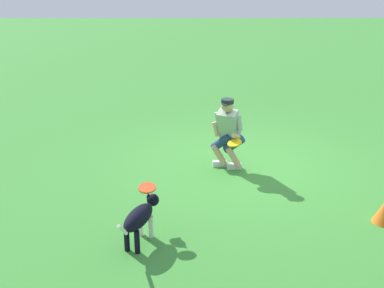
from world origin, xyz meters
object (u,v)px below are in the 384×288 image
(dog, at_px, (140,217))
(frisbee_held, at_px, (235,143))
(person, at_px, (228,131))
(frisbee_flying, at_px, (147,188))

(dog, distance_m, frisbee_held, 2.52)
(person, height_order, frisbee_flying, person)
(person, bearing_deg, frisbee_held, 38.35)
(person, relative_size, dog, 1.26)
(frisbee_flying, bearing_deg, person, -119.65)
(person, distance_m, frisbee_held, 0.40)
(dog, relative_size, frisbee_flying, 4.34)
(dog, bearing_deg, frisbee_held, -12.70)
(dog, xyz_separation_m, frisbee_flying, (-0.07, -0.27, 0.28))
(person, distance_m, dog, 2.80)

